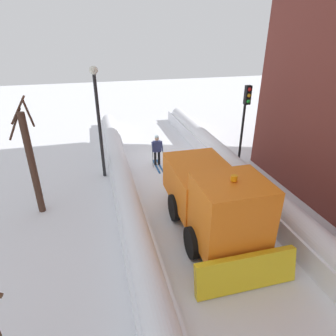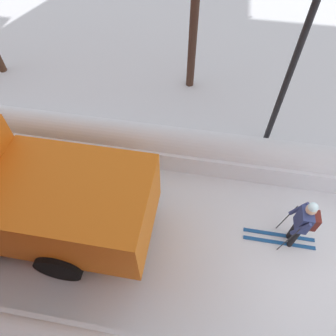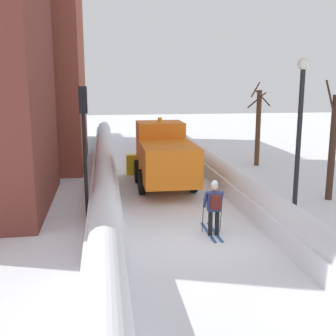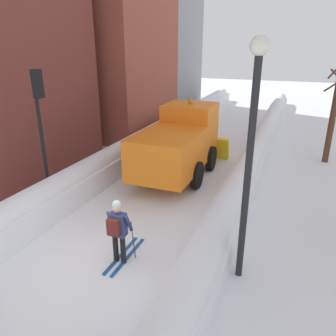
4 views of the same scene
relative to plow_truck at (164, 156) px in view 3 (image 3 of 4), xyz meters
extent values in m
plane|color=white|center=(0.07, 3.10, -1.48)|extent=(80.00, 80.00, 0.00)
cube|color=white|center=(-2.74, 3.10, -1.06)|extent=(1.10, 36.00, 0.84)
cylinder|color=white|center=(-2.74, 3.10, -0.64)|extent=(0.90, 34.20, 0.90)
cube|color=white|center=(2.89, 3.10, -1.14)|extent=(1.10, 36.00, 0.68)
cylinder|color=white|center=(2.89, 3.10, -0.79)|extent=(0.90, 34.20, 0.90)
cube|color=gray|center=(-8.29, 15.08, 4.65)|extent=(7.15, 8.55, 12.25)
cube|color=orange|center=(0.00, -1.32, -0.08)|extent=(2.30, 3.40, 1.60)
cube|color=orange|center=(0.00, 1.38, 0.27)|extent=(2.20, 2.00, 2.30)
cube|color=black|center=(0.00, 2.34, 0.78)|extent=(1.85, 0.06, 1.01)
cube|color=yellow|center=(0.00, 2.73, -0.93)|extent=(3.20, 0.46, 1.13)
cylinder|color=orange|center=(0.00, 1.38, 1.54)|extent=(0.20, 0.20, 0.18)
cylinder|color=black|center=(-1.15, 1.08, -0.93)|extent=(0.25, 1.10, 1.10)
cylinder|color=black|center=(1.15, 1.08, -0.93)|extent=(0.25, 1.10, 1.10)
cylinder|color=black|center=(-1.15, -1.12, -0.93)|extent=(0.25, 1.10, 1.10)
cylinder|color=black|center=(1.15, -1.12, -0.93)|extent=(0.25, 1.10, 1.10)
cylinder|color=black|center=(0.56, -6.44, -1.07)|extent=(0.14, 0.14, 0.82)
cylinder|color=black|center=(0.78, -6.44, -1.07)|extent=(0.14, 0.14, 0.82)
cube|color=navy|center=(0.67, -6.44, -0.35)|extent=(0.42, 0.26, 0.62)
cube|color=#591E19|center=(0.67, -6.65, -0.32)|extent=(0.32, 0.16, 0.44)
sphere|color=tan|center=(0.67, -6.44, 0.12)|extent=(0.24, 0.24, 0.24)
sphere|color=silver|center=(0.67, -6.44, 0.22)|extent=(0.22, 0.22, 0.22)
cylinder|color=navy|center=(0.41, -6.34, -0.32)|extent=(0.09, 0.33, 0.56)
cylinder|color=navy|center=(0.93, -6.34, -0.32)|extent=(0.09, 0.33, 0.56)
cube|color=#194C8C|center=(0.56, -6.19, -1.46)|extent=(0.09, 1.80, 0.03)
cube|color=#194C8C|center=(0.78, -6.19, -1.46)|extent=(0.09, 1.80, 0.03)
cylinder|color=#262628|center=(0.37, -6.22, -0.88)|extent=(0.02, 0.19, 1.19)
cylinder|color=#262628|center=(0.97, -6.22, -0.88)|extent=(0.02, 0.19, 1.19)
cylinder|color=black|center=(-3.36, -4.39, 0.41)|extent=(0.12, 0.12, 3.77)
cube|color=black|center=(-3.36, -4.25, 2.74)|extent=(0.28, 0.24, 0.90)
sphere|color=red|center=(-3.36, -4.12, 3.02)|extent=(0.18, 0.18, 0.18)
sphere|color=gold|center=(-3.36, -4.12, 2.74)|extent=(0.18, 0.18, 0.18)
sphere|color=green|center=(-3.36, -4.12, 2.46)|extent=(0.18, 0.18, 0.18)
cylinder|color=black|center=(3.68, -5.79, 1.12)|extent=(0.16, 0.16, 5.20)
sphere|color=silver|center=(3.68, -5.79, 3.90)|extent=(0.40, 0.40, 0.40)
cylinder|color=#422B20|center=(6.48, -3.13, 0.68)|extent=(0.28, 0.28, 4.31)
cylinder|color=#422B20|center=(6.21, -3.11, 2.78)|extent=(0.13, 0.85, 1.26)
cylinder|color=#4C3121|center=(6.09, 4.22, 0.69)|extent=(0.28, 0.28, 4.34)
cylinder|color=#4C3121|center=(5.93, 4.46, 2.89)|extent=(0.72, 0.56, 0.88)
cylinder|color=#4C3121|center=(6.14, 3.88, 2.45)|extent=(1.04, 0.23, 0.98)
cylinder|color=#4C3121|center=(6.08, 4.60, 2.28)|extent=(1.13, 0.10, 0.93)
camera|label=1|loc=(3.85, 8.28, 5.57)|focal=30.77mm
camera|label=2|loc=(-3.16, -3.96, 6.05)|focal=33.48mm
camera|label=3|loc=(-2.69, -18.69, 3.35)|focal=44.61mm
camera|label=4|loc=(4.53, -12.68, 3.92)|focal=34.91mm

